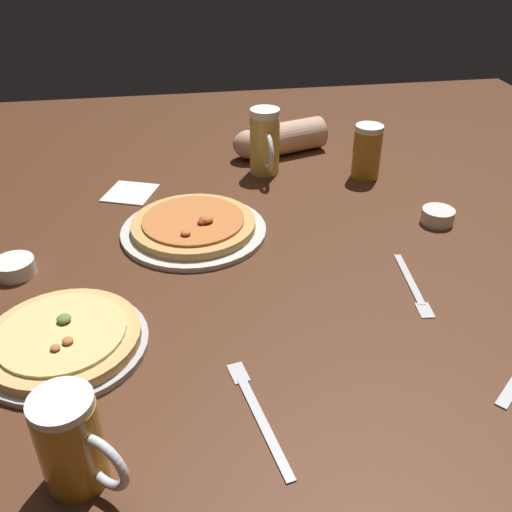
# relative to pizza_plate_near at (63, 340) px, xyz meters

# --- Properties ---
(ground_plane) EXTENTS (2.40, 2.40, 0.03)m
(ground_plane) POSITION_rel_pizza_plate_near_xyz_m (0.35, 0.20, -0.03)
(ground_plane) COLOR #4C2816
(pizza_plate_near) EXTENTS (0.27, 0.27, 0.05)m
(pizza_plate_near) POSITION_rel_pizza_plate_near_xyz_m (0.00, 0.00, 0.00)
(pizza_plate_near) COLOR #B2B2B7
(pizza_plate_near) RESTS_ON ground_plane
(pizza_plate_far) EXTENTS (0.32, 0.32, 0.05)m
(pizza_plate_far) POSITION_rel_pizza_plate_near_xyz_m (0.24, 0.34, -0.00)
(pizza_plate_far) COLOR silver
(pizza_plate_far) RESTS_ON ground_plane
(beer_mug_dark) EXTENTS (0.08, 0.14, 0.17)m
(beer_mug_dark) POSITION_rel_pizza_plate_near_xyz_m (0.45, 0.64, 0.07)
(beer_mug_dark) COLOR gold
(beer_mug_dark) RESTS_ON ground_plane
(beer_mug_amber) EXTENTS (0.11, 0.11, 0.14)m
(beer_mug_amber) POSITION_rel_pizza_plate_near_xyz_m (0.05, -0.26, 0.05)
(beer_mug_amber) COLOR #B27A23
(beer_mug_amber) RESTS_ON ground_plane
(beer_mug_pale) EXTENTS (0.07, 0.12, 0.14)m
(beer_mug_pale) POSITION_rel_pizza_plate_near_xyz_m (0.71, 0.57, 0.05)
(beer_mug_pale) COLOR #B27A23
(beer_mug_pale) RESTS_ON ground_plane
(ramekin_sauce) EXTENTS (0.08, 0.08, 0.03)m
(ramekin_sauce) POSITION_rel_pizza_plate_near_xyz_m (-0.12, 0.24, -0.00)
(ramekin_sauce) COLOR white
(ramekin_sauce) RESTS_ON ground_plane
(ramekin_butter) EXTENTS (0.07, 0.07, 0.03)m
(ramekin_butter) POSITION_rel_pizza_plate_near_xyz_m (0.79, 0.30, 0.00)
(ramekin_butter) COLOR silver
(ramekin_butter) RESTS_ON ground_plane
(napkin_folded) EXTENTS (0.15, 0.15, 0.01)m
(napkin_folded) POSITION_rel_pizza_plate_near_xyz_m (0.09, 0.57, -0.01)
(napkin_folded) COLOR white
(napkin_folded) RESTS_ON ground_plane
(fork_left) EXTENTS (0.06, 0.23, 0.01)m
(fork_left) POSITION_rel_pizza_plate_near_xyz_m (0.29, -0.19, -0.01)
(fork_left) COLOR silver
(fork_left) RESTS_ON ground_plane
(fork_spare) EXTENTS (0.04, 0.21, 0.01)m
(fork_spare) POSITION_rel_pizza_plate_near_xyz_m (0.63, 0.07, -0.01)
(fork_spare) COLOR silver
(fork_spare) RESTS_ON ground_plane
(diner_arm) EXTENTS (0.28, 0.15, 0.09)m
(diner_arm) POSITION_rel_pizza_plate_near_xyz_m (0.51, 0.76, 0.03)
(diner_arm) COLOR tan
(diner_arm) RESTS_ON ground_plane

